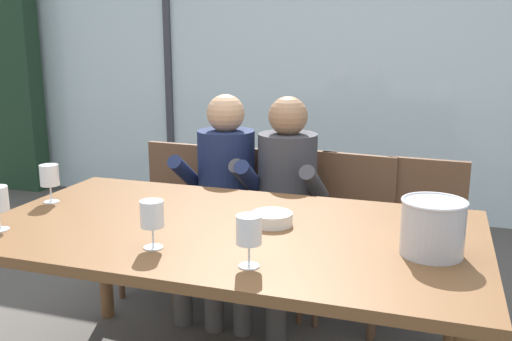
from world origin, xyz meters
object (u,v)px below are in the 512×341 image
chair_near_curtain (173,206)px  ice_bucket_primary (433,227)px  tasting_bowl (272,219)px  wine_glass_by_right_taster (249,232)px  chair_right_of_center (352,223)px  dining_table (229,244)px  wine_glass_by_left_taster (152,216)px  chair_left_of_center (226,211)px  person_charcoal_jacket (282,193)px  chair_near_window_right (423,231)px  chair_center (295,216)px  person_navy_polo (221,188)px  wine_glass_center_pour (50,177)px

chair_near_curtain → ice_bucket_primary: (1.49, -0.99, 0.35)m
tasting_bowl → wine_glass_by_right_taster: wine_glass_by_right_taster is taller
chair_right_of_center → ice_bucket_primary: size_ratio=3.87×
dining_table → wine_glass_by_left_taster: (-0.17, -0.30, 0.19)m
wine_glass_by_left_taster → wine_glass_by_right_taster: same height
chair_left_of_center → tasting_bowl: 1.05m
dining_table → chair_left_of_center: chair_left_of_center is taller
chair_near_curtain → person_charcoal_jacket: bearing=-5.6°
chair_near_window_right → chair_left_of_center: bearing=-176.9°
chair_right_of_center → tasting_bowl: 0.93m
chair_left_of_center → wine_glass_by_left_taster: bearing=-77.8°
dining_table → tasting_bowl: bearing=25.6°
chair_center → wine_glass_by_left_taster: size_ratio=4.95×
person_navy_polo → wine_glass_by_right_taster: bearing=-62.9°
chair_center → chair_right_of_center: 0.32m
ice_bucket_primary → tasting_bowl: ice_bucket_primary is taller
chair_center → ice_bucket_primary: (0.74, -1.03, 0.35)m
chair_near_window_right → tasting_bowl: bearing=-120.2°
dining_table → wine_glass_by_right_taster: wine_glass_by_right_taster is taller
chair_left_of_center → wine_glass_center_pour: size_ratio=4.95×
chair_center → wine_glass_by_left_taster: wine_glass_by_left_taster is taller
person_navy_polo → wine_glass_by_left_taster: (0.19, -1.12, 0.20)m
chair_left_of_center → wine_glass_by_left_taster: wine_glass_by_left_taster is taller
wine_glass_by_right_taster → person_navy_polo: bearing=115.8°
chair_left_of_center → wine_glass_center_pour: wine_glass_center_pour is taller
person_navy_polo → chair_left_of_center: bearing=102.1°
wine_glass_by_right_taster → wine_glass_by_left_taster: bearing=172.0°
dining_table → chair_right_of_center: (0.35, 0.95, -0.18)m
chair_near_window_right → person_charcoal_jacket: person_charcoal_jacket is taller
chair_center → tasting_bowl: 0.95m
dining_table → chair_near_curtain: (-0.72, 0.93, -0.18)m
person_navy_polo → chair_near_curtain: bearing=163.4°
chair_near_window_right → dining_table: bearing=-124.6°
person_navy_polo → wine_glass_by_left_taster: size_ratio=6.79×
chair_right_of_center → ice_bucket_primary: bearing=-60.8°
chair_near_window_right → ice_bucket_primary: 1.05m
wine_glass_by_left_taster → wine_glass_center_pour: size_ratio=1.00×
chair_near_window_right → tasting_bowl: chair_near_window_right is taller
ice_bucket_primary → tasting_bowl: bearing=167.6°
chair_right_of_center → person_charcoal_jacket: person_charcoal_jacket is taller
chair_near_curtain → wine_glass_by_left_taster: size_ratio=4.95×
chair_near_curtain → wine_glass_by_right_taster: wine_glass_by_right_taster is taller
person_navy_polo → chair_center: bearing=23.4°
chair_near_curtain → person_navy_polo: (0.36, -0.12, 0.17)m
chair_near_curtain → wine_glass_by_right_taster: 1.63m
person_charcoal_jacket → tasting_bowl: person_charcoal_jacket is taller
chair_near_curtain → person_navy_polo: bearing=-14.3°
chair_center → person_navy_polo: bearing=-157.5°
wine_glass_center_pour → chair_right_of_center: bearing=35.4°
ice_bucket_primary → tasting_bowl: 0.63m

